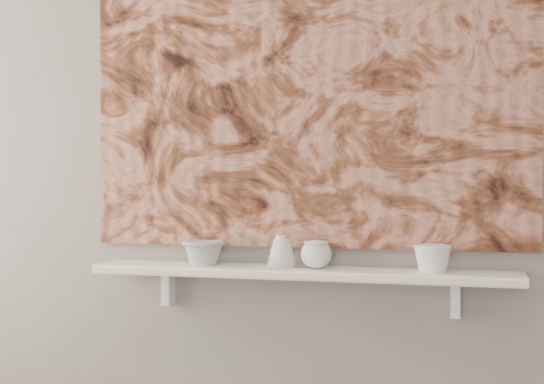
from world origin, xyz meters
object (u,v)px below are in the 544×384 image
(bowl_white, at_px, (432,258))
(bowl_grey, at_px, (204,253))
(cup_cream, at_px, (316,254))
(painting, at_px, (306,83))
(shelf, at_px, (301,272))
(bell_vessel, at_px, (282,251))

(bowl_white, bearing_deg, bowl_grey, 180.00)
(bowl_grey, height_order, cup_cream, cup_cream)
(painting, distance_m, bowl_white, 0.71)
(painting, bearing_deg, bowl_grey, -166.46)
(shelf, bearing_deg, painting, 90.00)
(bowl_grey, xyz_separation_m, bell_vessel, (0.27, 0.00, 0.01))
(shelf, bearing_deg, bowl_grey, 180.00)
(painting, distance_m, cup_cream, 0.57)
(bell_vessel, distance_m, bowl_white, 0.48)
(cup_cream, bearing_deg, bowl_grey, 180.00)
(cup_cream, bearing_deg, bell_vessel, 180.00)
(bowl_grey, relative_size, cup_cream, 1.43)
(bowl_grey, height_order, bell_vessel, bell_vessel)
(painting, xyz_separation_m, bowl_grey, (-0.33, -0.08, -0.57))
(bowl_grey, distance_m, cup_cream, 0.39)
(cup_cream, bearing_deg, painting, 122.92)
(bowl_white, bearing_deg, bell_vessel, 180.00)
(shelf, relative_size, bell_vessel, 12.86)
(bowl_grey, distance_m, bowl_white, 0.76)
(cup_cream, bearing_deg, shelf, 180.00)
(cup_cream, xyz_separation_m, bell_vessel, (-0.11, 0.00, 0.01))
(painting, distance_m, bell_vessel, 0.56)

